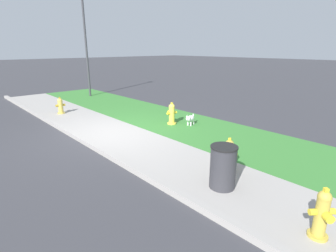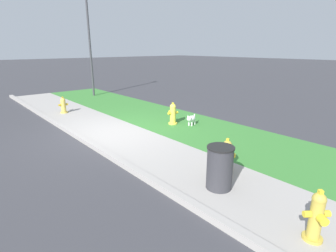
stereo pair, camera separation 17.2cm
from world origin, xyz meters
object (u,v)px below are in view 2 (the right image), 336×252
at_px(fire_hydrant_at_driveway, 63,105).
at_px(fire_hydrant_near_corner, 173,114).
at_px(fire_hydrant_mid_block, 316,217).
at_px(street_lamp, 89,30).
at_px(trash_bin, 220,168).
at_px(fire_hydrant_across_street, 227,156).
at_px(small_white_dog, 191,119).

height_order(fire_hydrant_at_driveway, fire_hydrant_near_corner, fire_hydrant_near_corner).
bearing_deg(fire_hydrant_mid_block, street_lamp, -64.08).
bearing_deg(trash_bin, street_lamp, 165.87).
bearing_deg(fire_hydrant_near_corner, fire_hydrant_across_street, -104.15).
height_order(fire_hydrant_at_driveway, trash_bin, trash_bin).
relative_size(fire_hydrant_across_street, street_lamp, 0.14).
xyz_separation_m(fire_hydrant_at_driveway, small_white_dog, (4.60, 2.62, -0.09)).
distance_m(fire_hydrant_mid_block, fire_hydrant_near_corner, 5.99).
xyz_separation_m(small_white_dog, trash_bin, (3.23, -2.60, 0.19)).
relative_size(fire_hydrant_across_street, trash_bin, 0.90).
height_order(fire_hydrant_at_driveway, small_white_dog, fire_hydrant_at_driveway).
bearing_deg(fire_hydrant_at_driveway, small_white_dog, -56.29).
relative_size(fire_hydrant_at_driveway, fire_hydrant_near_corner, 0.88).
bearing_deg(fire_hydrant_at_driveway, trash_bin, -85.78).
distance_m(fire_hydrant_near_corner, trash_bin, 4.38).
relative_size(fire_hydrant_at_driveway, trash_bin, 0.80).
distance_m(fire_hydrant_mid_block, street_lamp, 13.21).
height_order(fire_hydrant_mid_block, trash_bin, trash_bin).
xyz_separation_m(fire_hydrant_mid_block, trash_bin, (-1.73, 0.14, 0.05)).
bearing_deg(small_white_dog, fire_hydrant_mid_block, 42.78).
bearing_deg(fire_hydrant_at_driveway, fire_hydrant_mid_block, -86.63).
bearing_deg(trash_bin, fire_hydrant_across_street, 116.67).
distance_m(fire_hydrant_across_street, street_lamp, 11.09).
height_order(fire_hydrant_mid_block, small_white_dog, fire_hydrant_mid_block).
bearing_deg(fire_hydrant_at_driveway, fire_hydrant_near_corner, -56.90).
distance_m(fire_hydrant_at_driveway, fire_hydrant_near_corner, 4.65).
distance_m(fire_hydrant_at_driveway, street_lamp, 5.08).
bearing_deg(fire_hydrant_across_street, street_lamp, 144.25).
height_order(fire_hydrant_mid_block, fire_hydrant_near_corner, fire_hydrant_mid_block).
bearing_deg(small_white_dog, trash_bin, 32.85).
height_order(small_white_dog, street_lamp, street_lamp).
distance_m(fire_hydrant_at_driveway, trash_bin, 7.84).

